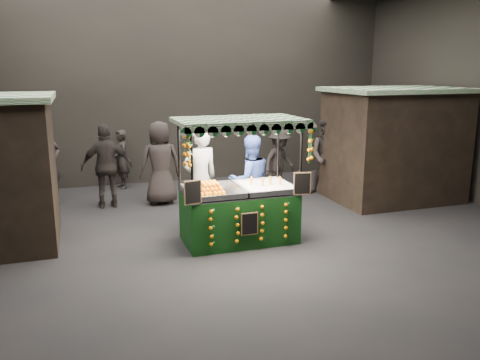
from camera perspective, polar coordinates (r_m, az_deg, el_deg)
name	(u,v)px	position (r m, az deg, el deg)	size (l,w,h in m)	color
ground	(233,238)	(8.96, -0.81, -6.84)	(12.00, 12.00, 0.00)	black
market_hall	(232,46)	(8.44, -0.89, 15.32)	(12.10, 10.10, 5.05)	black
neighbour_stall_right	(393,144)	(11.92, 17.48, 4.04)	(3.00, 2.20, 2.60)	black
juice_stall	(240,204)	(8.63, 0.00, -2.86)	(2.27, 1.33, 2.20)	#0B3311
vendor_grey	(200,179)	(9.20, -4.66, 0.09)	(0.83, 0.66, 1.99)	slate
vendor_blue	(250,181)	(9.51, 1.17, -0.08)	(0.89, 0.71, 1.78)	navy
shopper_0	(47,164)	(11.76, -21.64, 1.74)	(0.81, 0.72, 1.87)	black
shopper_1	(328,157)	(11.98, 10.21, 2.69)	(1.15, 1.09, 1.88)	#2E2726
shopper_2	(107,166)	(11.11, -15.27, 1.57)	(1.09, 0.46, 1.86)	black
shopper_3	(279,161)	(12.03, 4.61, 2.20)	(1.19, 0.98, 1.60)	black
shopper_4	(160,163)	(11.13, -9.29, 1.98)	(0.96, 0.65, 1.89)	black
shopper_5	(347,163)	(12.23, 12.34, 1.91)	(1.10, 1.43, 1.51)	black
shopper_6	(121,159)	(12.86, -13.69, 2.37)	(0.47, 0.61, 1.51)	black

